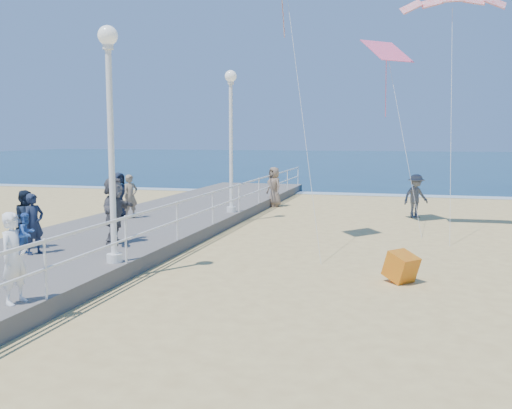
% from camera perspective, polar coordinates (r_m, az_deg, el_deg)
% --- Properties ---
extents(ground, '(160.00, 160.00, 0.00)m').
position_cam_1_polar(ground, '(12.14, 9.11, -9.01)').
color(ground, '#DEC174').
rests_on(ground, ground).
extents(ocean, '(160.00, 90.00, 0.05)m').
position_cam_1_polar(ocean, '(76.70, 14.16, 4.26)').
color(ocean, '#0B2D47').
rests_on(ocean, ground).
extents(surf_line, '(160.00, 1.20, 0.04)m').
position_cam_1_polar(surf_line, '(32.31, 12.88, 0.93)').
color(surf_line, white).
rests_on(surf_line, ground).
extents(boardwalk, '(5.00, 44.00, 0.40)m').
position_cam_1_polar(boardwalk, '(14.81, -21.27, -5.68)').
color(boardwalk, slate).
rests_on(boardwalk, ground).
extents(railing, '(0.05, 42.00, 0.55)m').
position_cam_1_polar(railing, '(13.33, -12.93, -2.15)').
color(railing, white).
rests_on(railing, boardwalk).
extents(lamp_post_mid, '(0.44, 0.44, 5.32)m').
position_cam_1_polar(lamp_post_mid, '(13.32, -14.37, 8.21)').
color(lamp_post_mid, white).
rests_on(lamp_post_mid, boardwalk).
extents(lamp_post_far, '(0.44, 0.44, 5.32)m').
position_cam_1_polar(lamp_post_far, '(21.62, -2.52, 7.85)').
color(lamp_post_far, white).
rests_on(lamp_post_far, boardwalk).
extents(woman_holding_toddler, '(0.44, 0.62, 1.61)m').
position_cam_1_polar(woman_holding_toddler, '(10.75, -23.00, -4.95)').
color(woman_holding_toddler, white).
rests_on(woman_holding_toddler, boardwalk).
extents(toddler_held, '(0.31, 0.38, 0.73)m').
position_cam_1_polar(toddler_held, '(10.71, -21.98, -2.71)').
color(toddler_held, '#305CB4').
rests_on(toddler_held, boardwalk).
extents(spectator_0, '(0.50, 0.63, 1.51)m').
position_cam_1_polar(spectator_0, '(15.04, -21.33, -1.81)').
color(spectator_0, '#1A243B').
rests_on(spectator_0, boardwalk).
extents(spectator_4, '(0.79, 0.92, 1.60)m').
position_cam_1_polar(spectator_4, '(21.02, -13.56, 0.97)').
color(spectator_4, '#172034').
rests_on(spectator_4, boardwalk).
extents(spectator_5, '(0.74, 1.73, 1.81)m').
position_cam_1_polar(spectator_5, '(15.79, -14.00, -0.58)').
color(spectator_5, '#57565B').
rests_on(spectator_5, boardwalk).
extents(spectator_6, '(0.61, 0.67, 1.54)m').
position_cam_1_polar(spectator_6, '(20.56, -12.44, 0.79)').
color(spectator_6, gray).
rests_on(spectator_6, boardwalk).
extents(spectator_7, '(0.72, 0.85, 1.52)m').
position_cam_1_polar(spectator_7, '(15.83, -21.95, -1.40)').
color(spectator_7, '#172132').
rests_on(spectator_7, boardwalk).
extents(beach_walker_a, '(1.30, 1.21, 1.75)m').
position_cam_1_polar(beach_walker_a, '(23.90, 15.69, 0.82)').
color(beach_walker_a, '#535358').
rests_on(beach_walker_a, ground).
extents(beach_walker_c, '(1.06, 1.05, 1.85)m').
position_cam_1_polar(beach_walker_c, '(26.57, 1.82, 1.78)').
color(beach_walker_c, '#7B6755').
rests_on(beach_walker_c, ground).
extents(box_kite, '(0.90, 0.88, 0.74)m').
position_cam_1_polar(box_kite, '(13.36, 14.30, -6.33)').
color(box_kite, '#C63A0B').
rests_on(box_kite, ground).
extents(kite_diamond_pink, '(1.93, 1.92, 0.87)m').
position_cam_1_polar(kite_diamond_pink, '(21.65, 12.96, 14.73)').
color(kite_diamond_pink, '#F35986').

